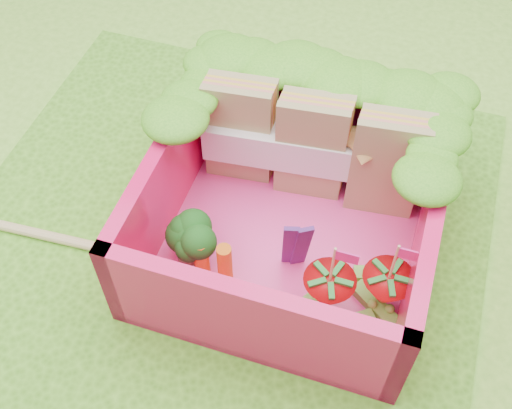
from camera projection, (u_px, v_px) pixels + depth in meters
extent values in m
plane|color=#6FBA34|center=(221.00, 237.00, 3.25)|extent=(14.00, 14.00, 0.00)
cube|color=#4E9621|center=(220.00, 236.00, 3.24)|extent=(2.60, 2.60, 0.03)
cube|color=#FF419B|center=(289.00, 241.00, 3.17)|extent=(1.30, 1.30, 0.05)
cube|color=#FF155E|center=(324.00, 121.00, 3.33)|extent=(1.30, 0.07, 0.55)
cube|color=#FF155E|center=(250.00, 325.00, 2.61)|extent=(1.30, 0.07, 0.55)
cube|color=#FF155E|center=(169.00, 179.00, 3.09)|extent=(0.07, 1.30, 0.55)
cube|color=#FF155E|center=(424.00, 245.00, 2.85)|extent=(0.07, 1.30, 0.55)
ellipsoid|color=#379A1C|center=(229.00, 55.00, 3.14)|extent=(0.30, 0.30, 0.11)
ellipsoid|color=#379A1C|center=(251.00, 59.00, 3.12)|extent=(0.30, 0.30, 0.11)
ellipsoid|color=#379A1C|center=(273.00, 64.00, 3.10)|extent=(0.30, 0.30, 0.11)
ellipsoid|color=#379A1C|center=(295.00, 69.00, 3.08)|extent=(0.30, 0.30, 0.11)
ellipsoid|color=#379A1C|center=(317.00, 73.00, 3.06)|extent=(0.30, 0.30, 0.11)
ellipsoid|color=#379A1C|center=(340.00, 78.00, 3.03)|extent=(0.30, 0.30, 0.11)
ellipsoid|color=#379A1C|center=(363.00, 83.00, 3.01)|extent=(0.30, 0.30, 0.11)
ellipsoid|color=#379A1C|center=(386.00, 88.00, 2.99)|extent=(0.30, 0.30, 0.11)
ellipsoid|color=#379A1C|center=(410.00, 93.00, 2.97)|extent=(0.30, 0.30, 0.11)
ellipsoid|color=#379A1C|center=(434.00, 98.00, 2.95)|extent=(0.30, 0.30, 0.11)
ellipsoid|color=#379A1C|center=(177.00, 117.00, 2.88)|extent=(0.27, 0.27, 0.10)
ellipsoid|color=#379A1C|center=(188.00, 97.00, 2.96)|extent=(0.27, 0.27, 0.10)
ellipsoid|color=#379A1C|center=(199.00, 77.00, 3.04)|extent=(0.27, 0.27, 0.10)
ellipsoid|color=#379A1C|center=(210.00, 59.00, 3.12)|extent=(0.27, 0.27, 0.10)
ellipsoid|color=#379A1C|center=(220.00, 42.00, 3.20)|extent=(0.27, 0.27, 0.10)
ellipsoid|color=#379A1C|center=(436.00, 178.00, 2.66)|extent=(0.27, 0.27, 0.10)
ellipsoid|color=#379A1C|center=(441.00, 155.00, 2.74)|extent=(0.27, 0.27, 0.10)
ellipsoid|color=#379A1C|center=(445.00, 132.00, 2.82)|extent=(0.27, 0.27, 0.10)
ellipsoid|color=#379A1C|center=(450.00, 111.00, 2.90)|extent=(0.27, 0.27, 0.10)
ellipsoid|color=#379A1C|center=(454.00, 91.00, 2.98)|extent=(0.27, 0.27, 0.10)
cube|color=tan|center=(241.00, 129.00, 3.19)|extent=(0.35, 0.18, 0.60)
cube|color=tan|center=(312.00, 146.00, 3.12)|extent=(0.35, 0.18, 0.60)
cube|color=tan|center=(388.00, 164.00, 3.05)|extent=(0.35, 0.18, 0.60)
cube|color=white|center=(312.00, 150.00, 3.14)|extent=(1.09, 0.28, 0.20)
cylinder|color=#619448|center=(189.00, 250.00, 3.03)|extent=(0.12, 0.12, 0.13)
ellipsoid|color=#134714|center=(187.00, 235.00, 2.94)|extent=(0.31, 0.31, 0.12)
cylinder|color=orange|center=(202.00, 259.00, 2.93)|extent=(0.07, 0.07, 0.25)
cylinder|color=orange|center=(225.00, 264.00, 2.92)|extent=(0.07, 0.07, 0.24)
cube|color=#461B60|center=(290.00, 245.00, 2.89)|extent=(0.07, 0.04, 0.38)
cube|color=#461B60|center=(301.00, 246.00, 2.89)|extent=(0.07, 0.05, 0.38)
cone|color=red|center=(328.00, 293.00, 2.83)|extent=(0.23, 0.23, 0.23)
cylinder|color=#E2BE7F|center=(333.00, 265.00, 2.64)|extent=(0.01, 0.01, 0.24)
cube|color=#EB278B|center=(347.00, 257.00, 2.57)|extent=(0.10, 0.01, 0.06)
cone|color=red|center=(385.00, 291.00, 2.84)|extent=(0.23, 0.23, 0.23)
cylinder|color=#E2BE7F|center=(394.00, 262.00, 2.65)|extent=(0.01, 0.01, 0.24)
cube|color=#EB278B|center=(410.00, 255.00, 2.58)|extent=(0.10, 0.01, 0.06)
cube|color=#74C33D|center=(388.00, 275.00, 2.99)|extent=(0.33, 0.16, 0.05)
cube|color=#74C33D|center=(380.00, 310.00, 2.88)|extent=(0.30, 0.24, 0.05)
cube|color=#74C33D|center=(299.00, 312.00, 2.87)|extent=(0.22, 0.31, 0.05)
cube|color=#74C33D|center=(340.00, 326.00, 2.83)|extent=(0.30, 0.24, 0.05)
cube|color=#D7C476|center=(5.00, 227.00, 3.22)|extent=(2.32, 0.18, 0.04)
cube|color=#D7C476|center=(16.00, 228.00, 3.22)|extent=(2.32, 0.18, 0.04)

